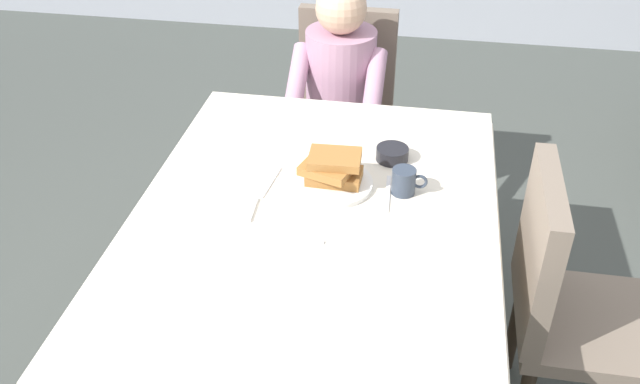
% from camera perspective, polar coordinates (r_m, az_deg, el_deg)
% --- Properties ---
extents(ground_plane, '(14.00, 14.00, 0.00)m').
position_cam_1_polar(ground_plane, '(2.61, -0.43, -15.05)').
color(ground_plane, '#474C47').
extents(dining_table_main, '(1.12, 1.52, 0.74)m').
position_cam_1_polar(dining_table_main, '(2.15, -0.51, -3.77)').
color(dining_table_main, silver).
rests_on(dining_table_main, ground).
extents(chair_diner, '(0.44, 0.45, 0.93)m').
position_cam_1_polar(chair_diner, '(3.21, 1.97, 7.53)').
color(chair_diner, '#7A6B5B').
rests_on(chair_diner, ground).
extents(diner_person, '(0.40, 0.43, 1.12)m').
position_cam_1_polar(diner_person, '(3.01, 1.59, 8.55)').
color(diner_person, '#B2849E').
rests_on(diner_person, ground).
extents(chair_right_side, '(0.45, 0.44, 0.93)m').
position_cam_1_polar(chair_right_side, '(2.26, 19.34, -8.04)').
color(chair_right_side, '#7A6B5B').
rests_on(chair_right_side, ground).
extents(plate_breakfast, '(0.28, 0.28, 0.02)m').
position_cam_1_polar(plate_breakfast, '(2.23, 0.78, 0.75)').
color(plate_breakfast, white).
rests_on(plate_breakfast, dining_table_main).
extents(breakfast_stack, '(0.20, 0.16, 0.09)m').
position_cam_1_polar(breakfast_stack, '(2.20, 1.02, 1.98)').
color(breakfast_stack, '#A36B33').
rests_on(breakfast_stack, plate_breakfast).
extents(cup_coffee, '(0.11, 0.08, 0.08)m').
position_cam_1_polar(cup_coffee, '(2.19, 6.97, 0.88)').
color(cup_coffee, '#333D4C').
rests_on(cup_coffee, dining_table_main).
extents(bowl_butter, '(0.11, 0.11, 0.04)m').
position_cam_1_polar(bowl_butter, '(2.36, 5.97, 3.15)').
color(bowl_butter, black).
rests_on(bowl_butter, dining_table_main).
extents(fork_left_of_plate, '(0.03, 0.18, 0.00)m').
position_cam_1_polar(fork_left_of_plate, '(2.24, -4.10, 0.82)').
color(fork_left_of_plate, silver).
rests_on(fork_left_of_plate, dining_table_main).
extents(knife_right_of_plate, '(0.02, 0.20, 0.00)m').
position_cam_1_polar(knife_right_of_plate, '(2.20, 5.60, -0.13)').
color(knife_right_of_plate, silver).
rests_on(knife_right_of_plate, dining_table_main).
extents(spoon_near_edge, '(0.15, 0.01, 0.00)m').
position_cam_1_polar(spoon_near_edge, '(2.00, -1.80, -3.98)').
color(spoon_near_edge, silver).
rests_on(spoon_near_edge, dining_table_main).
extents(napkin_folded, '(0.18, 0.13, 0.01)m').
position_cam_1_polar(napkin_folded, '(2.14, -7.64, -1.30)').
color(napkin_folded, white).
rests_on(napkin_folded, dining_table_main).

